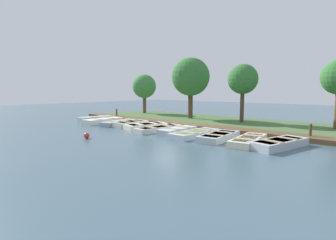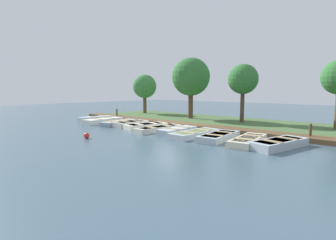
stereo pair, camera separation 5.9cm
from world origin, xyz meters
The scene contains 20 objects.
ground_plane centered at (0.00, 0.00, 0.00)m, with size 80.00×80.00×0.00m, color #425B6B.
shore_bank centered at (-5.00, 0.00, 0.06)m, with size 8.00×24.00×0.12m.
dock_walkway centered at (-1.12, 0.00, 0.13)m, with size 1.30×22.97×0.27m.
rowboat_0 centered at (1.41, -7.30, 0.22)m, with size 3.01×1.54×0.44m.
rowboat_1 centered at (1.72, -5.74, 0.20)m, with size 3.26×1.34×0.41m.
rowboat_2 centered at (1.39, -4.08, 0.17)m, with size 3.43×1.70×0.34m.
rowboat_3 centered at (1.39, -2.71, 0.20)m, with size 2.61×1.22×0.40m.
rowboat_4 centered at (1.32, -1.10, 0.17)m, with size 3.22×1.86×0.34m.
rowboat_5 centered at (1.72, 0.55, 0.16)m, with size 3.54×1.27×0.34m.
rowboat_6 centered at (1.45, 1.94, 0.17)m, with size 2.94×1.12×0.35m.
rowboat_7 centered at (1.65, 3.44, 0.16)m, with size 3.58×1.34×0.33m.
rowboat_8 centered at (1.67, 5.03, 0.18)m, with size 3.31×1.53×0.37m.
rowboat_9 centered at (1.62, 6.69, 0.17)m, with size 3.39×1.50×0.35m.
rowboat_10 centered at (1.53, 8.15, 0.20)m, with size 3.47×1.87×0.40m.
mooring_post_near centered at (-1.25, -7.87, 0.47)m, with size 0.14×0.14×0.93m.
mooring_post_far centered at (-1.25, 8.80, 0.47)m, with size 0.14×0.14×0.93m.
buoy centered at (6.26, -0.67, 0.16)m, with size 0.32×0.32×0.32m.
park_tree_far_left centered at (-6.17, -9.26, 3.07)m, with size 2.62×2.62×4.42m.
park_tree_left centered at (-5.19, -2.09, 3.85)m, with size 3.42×3.42×5.59m.
park_tree_center centered at (-5.65, 2.74, 3.51)m, with size 2.38×2.38×4.74m.
Camera 1 is at (13.95, 12.31, 2.67)m, focal length 28.00 mm.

